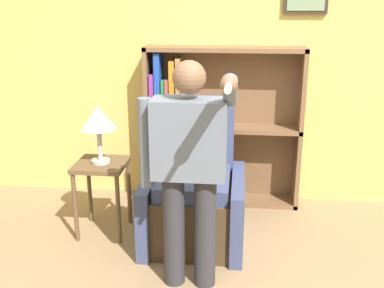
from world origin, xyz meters
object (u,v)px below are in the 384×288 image
at_px(armchair, 195,197).
at_px(table_lamp, 98,120).
at_px(person_standing, 189,163).
at_px(bookcase, 203,128).
at_px(side_table, 102,176).

relative_size(armchair, table_lamp, 2.39).
bearing_deg(person_standing, bookcase, 91.18).
bearing_deg(table_lamp, person_standing, -39.74).
bearing_deg(side_table, person_standing, -39.74).
distance_m(bookcase, armchair, 0.85).
xyz_separation_m(person_standing, table_lamp, (-0.82, 0.68, 0.10)).
xyz_separation_m(armchair, table_lamp, (-0.79, 0.01, 0.64)).
relative_size(bookcase, person_standing, 0.97).
xyz_separation_m(bookcase, person_standing, (0.03, -1.43, 0.16)).
height_order(person_standing, side_table, person_standing).
distance_m(armchair, side_table, 0.80).
xyz_separation_m(armchair, person_standing, (0.03, -0.67, 0.54)).
xyz_separation_m(bookcase, table_lamp, (-0.79, -0.75, 0.25)).
bearing_deg(person_standing, armchair, 92.28).
relative_size(person_standing, table_lamp, 3.25).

